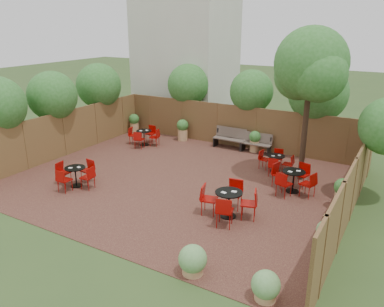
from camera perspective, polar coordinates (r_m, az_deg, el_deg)
The scene contains 13 objects.
ground at distance 14.61m, azimuth -1.81°, elevation -4.11°, with size 80.00×80.00×0.00m, color #354F23.
courtyard_paving at distance 14.60m, azimuth -1.81°, elevation -4.07°, with size 12.00×10.00×0.02m, color #3C1C18.
fence_back at distance 18.49m, azimuth 6.38°, elevation 4.03°, with size 12.00×0.08×2.00m, color #4F301D.
fence_left at distance 18.02m, azimuth -18.29°, elevation 2.78°, with size 0.08×10.00×2.00m, color #4F301D.
fence_right at distance 12.38m, azimuth 22.55°, elevation -4.98°, with size 0.08×10.00×2.00m, color #4F301D.
neighbour_building at distance 22.69m, azimuth -0.88°, elevation 14.57°, with size 5.00×4.00×8.00m, color beige.
overhang_foliage at distance 17.20m, azimuth -1.71°, elevation 8.71°, with size 15.34×10.70×2.58m.
courtyard_tree at distance 14.32m, azimuth 17.05°, elevation 11.87°, with size 2.73×2.63×5.59m.
park_bench_left at distance 18.33m, azimuth 5.62°, elevation 2.34°, with size 1.57×0.54×0.96m.
park_bench_right at distance 17.86m, azimuth 9.41°, elevation 1.61°, with size 1.46×0.49×0.89m.
bistro_tables at distance 14.33m, azimuth 1.49°, elevation -2.59°, with size 9.37×6.75×0.95m.
planters at distance 17.65m, azimuth 2.81°, elevation 1.95°, with size 11.86×4.55×1.07m.
low_shrubs at distance 9.63m, azimuth 9.29°, elevation -15.13°, with size 3.09×3.65×0.74m.
Camera 1 is at (7.14, -11.40, 5.70)m, focal length 36.17 mm.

